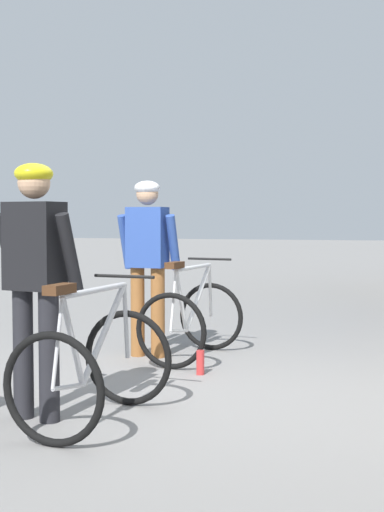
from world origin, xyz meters
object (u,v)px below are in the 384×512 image
object	(u,v)px
bicycle_near_silver	(93,365)
water_bottle_near_the_bikes	(200,362)
cyclist_near_in_dark	(35,267)
cyclist_far_in_blue	(148,252)
bicycle_far_white	(192,319)

from	to	relation	value
bicycle_near_silver	water_bottle_near_the_bikes	bearing A→B (deg)	79.21
cyclist_near_in_dark	bicycle_near_silver	size ratio (longest dim) A/B	1.56
bicycle_near_silver	water_bottle_near_the_bikes	world-z (taller)	bicycle_near_silver
water_bottle_near_the_bikes	cyclist_far_in_blue	bearing A→B (deg)	138.06
cyclist_near_in_dark	cyclist_far_in_blue	xyz separation A→B (m)	(0.02, 2.28, 0.00)
water_bottle_near_the_bikes	bicycle_near_silver	bearing A→B (deg)	-100.79
cyclist_far_in_blue	bicycle_near_silver	distance (m)	2.40
cyclist_far_in_blue	bicycle_far_white	world-z (taller)	cyclist_far_in_blue
cyclist_near_in_dark	bicycle_near_silver	xyz separation A→B (m)	(0.42, 0.00, -0.65)
bicycle_far_white	cyclist_near_in_dark	bearing A→B (deg)	-101.82
cyclist_near_in_dark	bicycle_far_white	xyz separation A→B (m)	(0.48, 2.28, -0.65)
bicycle_near_silver	bicycle_far_white	world-z (taller)	same
cyclist_near_in_dark	bicycle_near_silver	distance (m)	0.78
bicycle_far_white	water_bottle_near_the_bikes	size ratio (longest dim) A/B	5.31
cyclist_near_in_dark	cyclist_far_in_blue	size ratio (longest dim) A/B	1.00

